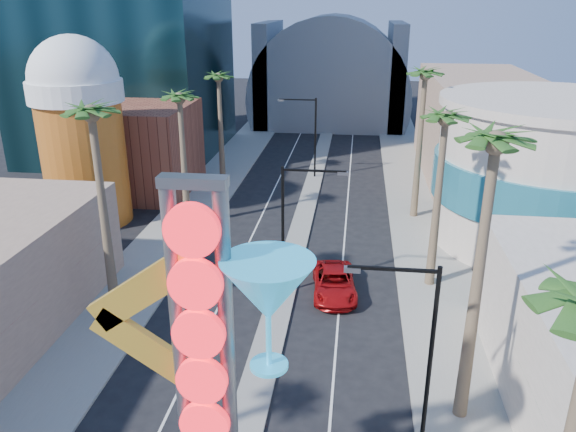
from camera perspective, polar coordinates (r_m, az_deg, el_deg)
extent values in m
cube|color=gray|center=(50.07, -9.03, 1.34)|extent=(5.00, 100.00, 0.15)
cube|color=gray|center=(48.49, 13.11, 0.38)|extent=(5.00, 100.00, 0.15)
cube|color=gray|center=(51.18, 2.18, 2.03)|extent=(1.60, 84.00, 0.15)
cube|color=brown|center=(53.77, -15.12, 6.62)|extent=(10.00, 10.00, 8.00)
cube|color=#997863|center=(60.57, 18.57, 8.79)|extent=(10.00, 20.00, 10.00)
cylinder|color=#B76518|center=(46.91, -19.93, 5.29)|extent=(6.40, 6.40, 10.00)
cylinder|color=white|center=(45.86, -20.77, 11.79)|extent=(7.00, 7.00, 1.60)
sphere|color=white|center=(45.76, -20.90, 12.77)|extent=(6.60, 6.60, 6.60)
cylinder|color=#BFB1A2|center=(44.14, 25.27, 3.59)|extent=(16.00, 16.00, 10.00)
cylinder|color=teal|center=(44.14, 25.27, 3.59)|extent=(16.60, 16.60, 3.00)
cylinder|color=#BFB1A2|center=(43.04, 26.37, 10.32)|extent=(16.60, 16.60, 0.60)
cylinder|color=slate|center=(83.30, 4.36, 12.18)|extent=(22.00, 16.00, 22.00)
cube|color=slate|center=(83.83, -1.94, 14.35)|extent=(2.00, 16.00, 14.00)
cube|color=slate|center=(82.94, 10.82, 13.93)|extent=(2.00, 16.00, 14.00)
cylinder|color=slate|center=(17.38, -10.73, -15.35)|extent=(0.44, 0.44, 12.00)
cylinder|color=slate|center=(17.05, -6.06, -15.88)|extent=(0.44, 0.44, 12.00)
cube|color=slate|center=(14.50, -9.65, 3.46)|extent=(1.80, 0.50, 0.30)
cylinder|color=red|center=(14.59, -9.75, -1.45)|extent=(1.50, 0.25, 1.50)
cylinder|color=red|center=(15.24, -9.39, -6.85)|extent=(1.50, 0.25, 1.50)
cylinder|color=red|center=(16.02, -9.06, -11.76)|extent=(1.50, 0.25, 1.50)
cylinder|color=red|center=(16.90, -8.75, -16.19)|extent=(1.50, 0.25, 1.50)
cylinder|color=red|center=(17.88, -8.46, -20.15)|extent=(1.50, 0.25, 1.50)
cube|color=gold|center=(16.24, -14.42, -7.22)|extent=(3.47, 0.25, 2.80)
cube|color=gold|center=(17.26, -13.82, -13.09)|extent=(3.47, 0.25, 2.80)
cone|color=#25A2D2|center=(15.27, -2.05, -7.57)|extent=(2.60, 2.60, 1.80)
cylinder|color=#25A2D2|center=(16.09, -1.97, -12.58)|extent=(0.16, 0.16, 1.60)
cylinder|color=#25A2D2|center=(16.55, -1.94, -14.89)|extent=(1.10, 1.10, 0.12)
cylinder|color=black|center=(33.04, -0.53, -1.60)|extent=(0.18, 0.18, 8.00)
cube|color=black|center=(31.59, 2.70, 4.62)|extent=(3.60, 0.12, 0.12)
cube|color=slate|center=(31.55, 5.60, 4.33)|extent=(0.60, 0.25, 0.18)
cylinder|color=black|center=(55.85, 2.79, 7.84)|extent=(0.18, 0.18, 8.00)
cube|color=black|center=(55.27, 0.96, 11.74)|extent=(3.60, 0.12, 0.12)
cube|color=slate|center=(55.48, -0.72, 11.67)|extent=(0.60, 0.25, 0.18)
cylinder|color=black|center=(22.43, 14.22, -14.23)|extent=(0.18, 0.18, 8.00)
cube|color=black|center=(20.34, 10.63, -5.34)|extent=(3.24, 0.12, 0.12)
cube|color=slate|center=(20.33, 6.54, -5.42)|extent=(0.60, 0.25, 0.18)
cylinder|color=brown|center=(31.30, -18.12, -0.56)|extent=(0.40, 0.40, 11.50)
sphere|color=#1D4617|center=(29.78, -19.37, 9.78)|extent=(2.40, 2.40, 2.40)
cylinder|color=brown|center=(43.90, -10.53, 5.19)|extent=(0.40, 0.40, 10.00)
sphere|color=#1D4617|center=(42.84, -10.97, 11.63)|extent=(2.40, 2.40, 2.40)
cylinder|color=brown|center=(55.10, -6.84, 8.60)|extent=(0.40, 0.40, 10.00)
sphere|color=#1D4617|center=(54.26, -7.07, 13.76)|extent=(2.40, 2.40, 2.40)
cylinder|color=brown|center=(23.40, 18.54, -7.40)|extent=(0.40, 0.40, 12.00)
sphere|color=#1D4617|center=(21.33, 20.39, 6.97)|extent=(2.40, 2.40, 2.40)
cylinder|color=brown|center=(34.55, 14.89, 0.92)|extent=(0.40, 0.40, 10.50)
sphere|color=#1D4617|center=(33.18, 15.73, 9.46)|extent=(2.40, 2.40, 2.40)
cylinder|color=brown|center=(45.82, 13.17, 6.63)|extent=(0.40, 0.40, 11.50)
sphere|color=#1D4617|center=(44.80, 13.79, 13.76)|extent=(2.40, 2.40, 2.40)
imported|color=#AE0D0F|center=(34.29, 4.72, -6.77)|extent=(3.04, 5.67, 1.52)
imported|color=gray|center=(27.96, 21.55, -14.78)|extent=(0.75, 0.63, 1.75)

